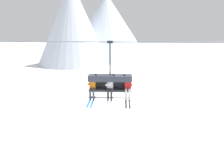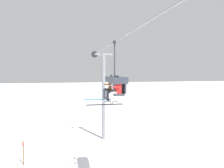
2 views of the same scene
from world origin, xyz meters
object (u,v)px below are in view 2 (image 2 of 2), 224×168
(lift_tower_near, at_px, (103,94))
(skier_white, at_px, (112,88))
(trail_sign, at_px, (23,151))
(chairlift_chair, at_px, (116,82))
(skier_red, at_px, (116,90))
(skier_orange, at_px, (108,87))

(lift_tower_near, xyz_separation_m, skier_white, (8.36, -0.92, 1.18))
(lift_tower_near, relative_size, skier_white, 4.61)
(lift_tower_near, distance_m, trail_sign, 8.02)
(lift_tower_near, bearing_deg, chairlift_chair, -4.84)
(trail_sign, bearing_deg, skier_white, 51.28)
(skier_red, bearing_deg, trail_sign, -134.58)
(chairlift_chair, distance_m, trail_sign, 8.09)
(skier_orange, relative_size, trail_sign, 1.06)
(lift_tower_near, height_order, skier_red, lift_tower_near)
(skier_orange, xyz_separation_m, trail_sign, (-3.11, -5.04, -4.36))
(skier_orange, bearing_deg, lift_tower_near, 172.93)
(lift_tower_near, distance_m, chairlift_chair, 8.52)
(lift_tower_near, bearing_deg, skier_orange, -7.07)
(skier_orange, distance_m, skier_red, 1.86)
(chairlift_chair, height_order, skier_white, chairlift_chair)
(trail_sign, bearing_deg, lift_tower_near, 125.90)
(skier_white, xyz_separation_m, trail_sign, (-4.04, -5.04, -4.36))
(skier_orange, height_order, skier_red, same)
(chairlift_chair, distance_m, skier_white, 0.36)
(skier_white, relative_size, skier_red, 1.00)
(lift_tower_near, distance_m, skier_orange, 7.58)
(chairlift_chair, xyz_separation_m, trail_sign, (-4.04, -5.26, -4.64))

